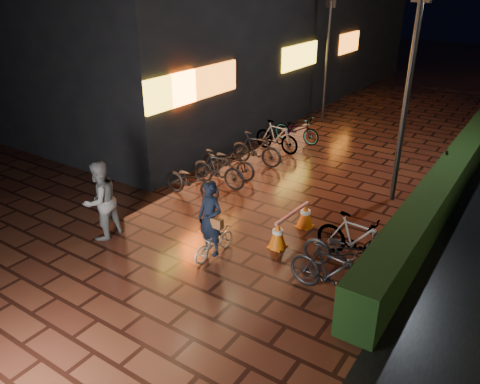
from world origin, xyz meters
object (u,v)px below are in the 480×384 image
Objects in this scene: bystander_person at (100,201)px; traffic_barrier at (292,224)px; cyclist at (212,230)px; cart_assembly at (454,167)px.

traffic_barrier is at bearing 124.19° from bystander_person.
cyclist is 1.98m from traffic_barrier.
cart_assembly is at bearing 63.35° from cyclist.
bystander_person reaches higher than traffic_barrier.
traffic_barrier is (3.53, 2.39, -0.60)m from bystander_person.
cyclist is 1.10× the size of traffic_barrier.
cart_assembly reaches higher than traffic_barrier.
cart_assembly is at bearing 64.67° from traffic_barrier.
cart_assembly is (5.92, 7.43, -0.33)m from bystander_person.
bystander_person is 4.31m from traffic_barrier.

